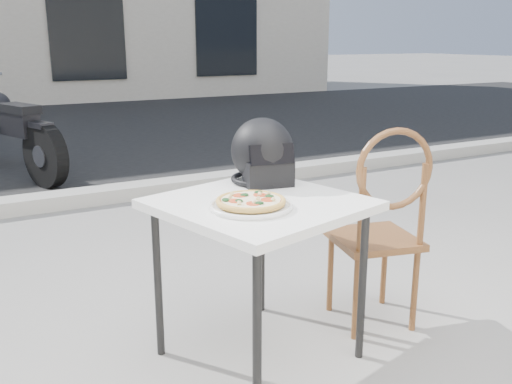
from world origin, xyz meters
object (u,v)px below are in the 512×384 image
pizza (251,201)px  helmet (263,154)px  cafe_table_main (260,215)px  cafe_chair_main (382,219)px  motorcycle (6,133)px  plate (251,206)px

pizza → helmet: 0.45m
cafe_table_main → cafe_chair_main: (0.63, -0.04, -0.10)m
cafe_chair_main → motorcycle: motorcycle is taller
pizza → helmet: helmet is taller
pizza → cafe_chair_main: 0.75m
cafe_table_main → pizza: pizza is taller
plate → cafe_chair_main: (0.72, 0.05, -0.18)m
plate → motorcycle: bearing=96.8°
pizza → cafe_chair_main: cafe_chair_main is taller
cafe_table_main → helmet: helmet is taller
cafe_table_main → helmet: size_ratio=2.66×
cafe_table_main → plate: plate is taller
pizza → helmet: bearing=54.8°
cafe_table_main → cafe_chair_main: bearing=-3.4°
plate → cafe_chair_main: bearing=4.0°
cafe_table_main → helmet: 0.37m
plate → pizza: bearing=93.1°
cafe_table_main → plate: bearing=-135.1°
plate → helmet: (0.25, 0.35, 0.12)m
cafe_table_main → pizza: bearing=-135.2°
pizza → motorcycle: bearing=96.8°
pizza → helmet: size_ratio=1.02×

